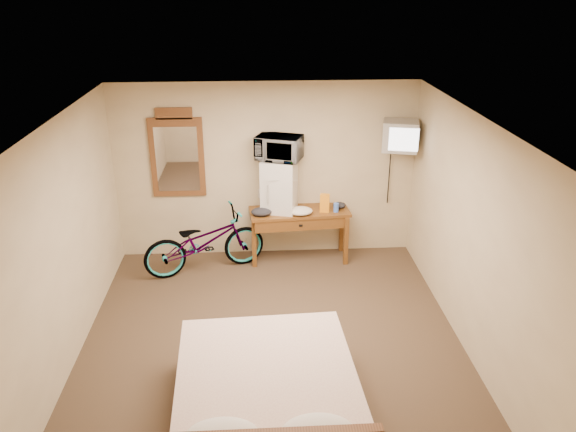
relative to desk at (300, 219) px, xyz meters
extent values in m
plane|color=#3E2E1F|center=(-0.46, -2.00, -0.63)|extent=(4.60, 4.60, 0.00)
plane|color=silver|center=(-0.46, -2.00, 1.87)|extent=(4.60, 4.60, 0.00)
cube|color=beige|center=(-0.46, 0.30, 0.62)|extent=(4.20, 0.04, 2.50)
cube|color=beige|center=(-0.46, -4.30, 0.62)|extent=(4.20, 0.04, 2.50)
cube|color=beige|center=(-2.56, -2.00, 0.62)|extent=(0.04, 4.60, 2.50)
cube|color=beige|center=(1.64, -2.00, 0.62)|extent=(0.04, 4.60, 2.50)
cube|color=beige|center=(-0.54, 0.29, 0.29)|extent=(0.08, 0.01, 0.13)
cube|color=brown|center=(0.00, 0.04, 0.10)|extent=(1.43, 0.65, 0.04)
cube|color=brown|center=(-0.64, -0.18, -0.28)|extent=(0.06, 0.06, 0.71)
cube|color=brown|center=(0.64, -0.18, -0.28)|extent=(0.06, 0.06, 0.71)
cube|color=brown|center=(-0.64, 0.26, -0.28)|extent=(0.06, 0.06, 0.71)
cube|color=brown|center=(0.64, 0.26, -0.28)|extent=(0.06, 0.06, 0.71)
cube|color=brown|center=(0.00, -0.20, 0.00)|extent=(1.27, 0.15, 0.16)
cube|color=black|center=(0.00, -0.21, 0.00)|extent=(0.05, 0.02, 0.03)
cube|color=silver|center=(-0.28, 0.07, 0.49)|extent=(0.54, 0.53, 0.74)
cube|color=#A5A49F|center=(-0.28, -0.15, 0.63)|extent=(0.45, 0.01, 0.00)
cylinder|color=#A5A49F|center=(-0.44, -0.15, 0.44)|extent=(0.02, 0.02, 0.27)
imported|color=silver|center=(-0.28, 0.07, 1.02)|extent=(0.69, 0.58, 0.33)
cube|color=orange|center=(0.35, -0.04, 0.25)|extent=(0.14, 0.10, 0.26)
cylinder|color=#4372E5|center=(0.50, -0.05, 0.18)|extent=(0.07, 0.07, 0.13)
ellipsoid|color=beige|center=(0.00, -0.11, 0.17)|extent=(0.33, 0.26, 0.10)
ellipsoid|color=black|center=(-0.53, -0.11, 0.17)|extent=(0.28, 0.21, 0.11)
ellipsoid|color=black|center=(0.57, 0.09, 0.16)|extent=(0.18, 0.15, 0.08)
cube|color=black|center=(1.34, 0.29, 1.08)|extent=(0.14, 0.02, 0.14)
cylinder|color=black|center=(1.34, 0.24, 1.08)|extent=(0.05, 0.30, 0.05)
cube|color=#A5A49F|center=(1.34, 0.02, 1.17)|extent=(0.54, 0.48, 0.40)
cube|color=white|center=(1.34, -0.18, 1.17)|extent=(0.37, 0.10, 0.31)
cube|color=black|center=(1.34, 0.22, 1.17)|extent=(0.28, 0.08, 0.25)
cube|color=brown|center=(-1.67, 0.28, 0.84)|extent=(0.73, 0.04, 1.11)
cube|color=brown|center=(-1.67, 0.28, 1.46)|extent=(0.49, 0.04, 0.16)
cube|color=white|center=(-1.67, 0.25, 0.82)|extent=(0.58, 0.01, 0.91)
imported|color=black|center=(-1.32, -0.25, -0.19)|extent=(1.77, 1.09, 0.88)
cube|color=brown|center=(-0.54, -3.30, -0.43)|extent=(1.65, 2.14, 0.40)
cube|color=beige|center=(-0.54, -3.30, -0.18)|extent=(1.69, 2.18, 0.14)
ellipsoid|color=silver|center=(-0.17, -3.95, -0.05)|extent=(0.57, 0.35, 0.20)
camera|label=1|loc=(-0.60, -7.20, 3.12)|focal=35.00mm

